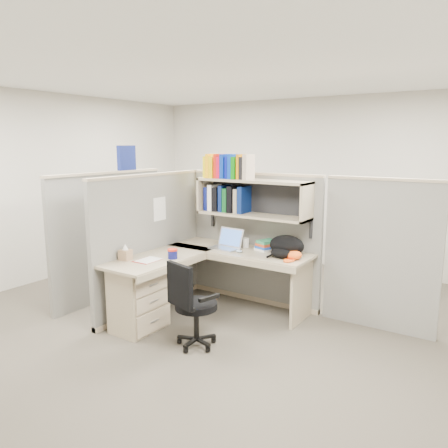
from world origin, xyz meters
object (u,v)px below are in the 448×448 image
Objects in this scene: desk at (166,286)px; backpack at (285,246)px; snack_canister at (173,254)px; task_chair at (193,318)px; laptop at (225,239)px.

backpack is at bearing 39.99° from desk.
task_chair is at bearing -34.01° from snack_canister.
laptop reaches higher than desk.
task_chair is (0.34, -1.07, -0.55)m from laptop.
laptop is 1.25m from task_chair.
backpack is 3.64× the size of snack_canister.
laptop is 0.76m from backpack.
desk is at bearing 153.94° from task_chair.
backpack is (0.76, 0.06, -0.01)m from laptop.
laptop is at bearing 71.18° from snack_canister.
laptop reaches higher than snack_canister.
backpack is at bearing 69.62° from task_chair.
desk is 5.03× the size of laptop.
desk is at bearing -124.74° from backpack.
backpack is at bearing 36.97° from snack_canister.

